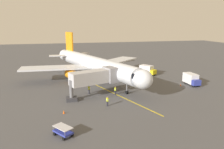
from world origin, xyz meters
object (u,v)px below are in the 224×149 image
jet_bridge (98,77)px  box_truck_near_nose (148,70)px  ground_crew_loader (89,89)px  box_truck_portside (192,79)px  baggage_cart_starboard_side (63,131)px  safety_cone_nose_right (148,83)px  ground_crew_marshaller (115,90)px  airplane (94,64)px  safety_cone_nose_left (64,112)px  safety_cone_wing_port (181,85)px  ground_crew_wing_walker (107,101)px

jet_bridge → box_truck_near_nose: size_ratio=2.31×
jet_bridge → ground_crew_loader: 3.58m
box_truck_portside → ground_crew_loader: bearing=2.1°
baggage_cart_starboard_side → safety_cone_nose_right: (-20.17, -20.11, -0.38)m
jet_bridge → ground_crew_marshaller: (-3.49, 0.50, -2.88)m
ground_crew_loader → baggage_cart_starboard_side: ground_crew_loader is taller
airplane → safety_cone_nose_right: airplane is taller
box_truck_portside → safety_cone_nose_left: bearing=18.9°
baggage_cart_starboard_side → safety_cone_wing_port: size_ratio=5.33×
ground_crew_loader → box_truck_near_nose: 22.52m
box_truck_near_nose → safety_cone_nose_right: box_truck_near_nose is taller
safety_cone_wing_port → airplane: bearing=-29.4°
jet_bridge → ground_crew_marshaller: bearing=171.9°
baggage_cart_starboard_side → safety_cone_nose_left: (-0.31, -7.33, -0.38)m
jet_bridge → ground_crew_loader: bearing=-42.5°
jet_bridge → ground_crew_marshaller: jet_bridge is taller
jet_bridge → baggage_cart_starboard_side: jet_bridge is taller
ground_crew_marshaller → box_truck_portside: (-19.10, -2.80, 0.50)m
jet_bridge → box_truck_near_nose: bearing=-139.1°
airplane → baggage_cart_starboard_side: (8.55, 27.54, -3.35)m
ground_crew_marshaller → box_truck_portside: 19.31m
ground_crew_marshaller → box_truck_portside: box_truck_portside is taller
ground_crew_loader → baggage_cart_starboard_side: size_ratio=0.58×
ground_crew_marshaller → baggage_cart_starboard_side: size_ratio=0.58×
airplane → ground_crew_wing_walker: airplane is taller
ground_crew_wing_walker → safety_cone_nose_right: (-12.37, -11.27, -0.61)m
baggage_cart_starboard_side → safety_cone_wing_port: (-26.96, -17.15, -0.38)m
box_truck_portside → box_truck_near_nose: bearing=-64.5°
ground_crew_loader → safety_cone_wing_port: (-21.28, -0.60, -0.61)m
ground_crew_loader → box_truck_portside: box_truck_portside is taller
box_truck_near_nose → box_truck_portside: 13.55m
ground_crew_wing_walker → safety_cone_wing_port: ground_crew_wing_walker is taller
ground_crew_wing_walker → ground_crew_loader: (2.12, -7.71, 0.00)m
ground_crew_marshaller → ground_crew_wing_walker: bearing=63.0°
ground_crew_marshaller → ground_crew_loader: bearing=-21.0°
airplane → ground_crew_loader: (2.87, 10.99, -3.12)m
ground_crew_loader → safety_cone_nose_left: (5.37, 9.22, -0.61)m
ground_crew_loader → safety_cone_nose_left: ground_crew_loader is taller
ground_crew_loader → box_truck_near_nose: bearing=-144.5°
airplane → ground_crew_loader: bearing=75.4°
ground_crew_marshaller → box_truck_near_nose: 20.05m
safety_cone_nose_left → safety_cone_nose_right: size_ratio=1.00×
baggage_cart_starboard_side → airplane: bearing=-107.2°
baggage_cart_starboard_side → safety_cone_nose_right: bearing=-135.1°
ground_crew_loader → box_truck_near_nose: (-18.32, -13.09, 0.50)m
jet_bridge → box_truck_portside: bearing=-174.2°
baggage_cart_starboard_side → safety_cone_wing_port: bearing=-147.5°
box_truck_near_nose → safety_cone_wing_port: box_truck_near_nose is taller
ground_crew_wing_walker → box_truck_portside: size_ratio=0.37×
box_truck_near_nose → ground_crew_marshaller: bearing=48.6°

